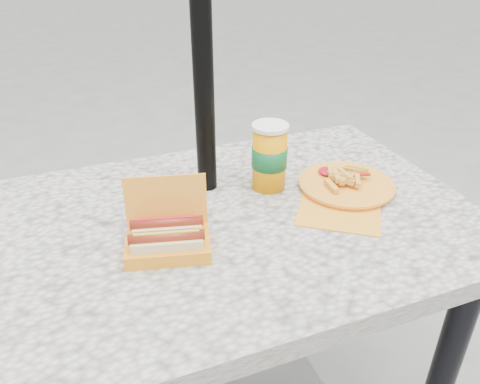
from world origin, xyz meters
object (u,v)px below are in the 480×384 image
object	(u,v)px
umbrella_pole	(202,54)
soda_cup	(269,157)
hotdog_box	(168,238)
fries_plate	(345,185)

from	to	relation	value
umbrella_pole	soda_cup	xyz separation A→B (m)	(0.15, -0.06, -0.26)
hotdog_box	soda_cup	distance (m)	0.37
fries_plate	soda_cup	xyz separation A→B (m)	(-0.18, 0.09, 0.08)
hotdog_box	fries_plate	bearing A→B (deg)	24.31
hotdog_box	soda_cup	bearing A→B (deg)	43.32
soda_cup	umbrella_pole	bearing A→B (deg)	158.30
umbrella_pole	hotdog_box	xyz separation A→B (m)	(-0.16, -0.24, -0.32)
hotdog_box	fries_plate	xyz separation A→B (m)	(0.50, 0.09, -0.02)
umbrella_pole	fries_plate	distance (m)	0.50
hotdog_box	soda_cup	size ratio (longest dim) A/B	1.16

